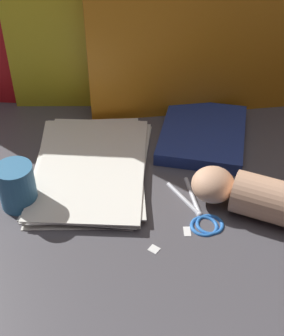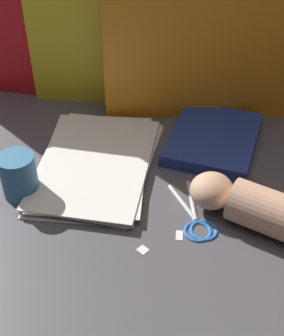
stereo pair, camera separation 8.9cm
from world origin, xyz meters
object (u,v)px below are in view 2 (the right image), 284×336
object	(u,v)px
book_closed	(213,139)
scissors	(196,220)
hand_forearm	(265,210)
mug	(19,176)
paper_stack	(95,163)

from	to	relation	value
book_closed	scissors	xyz separation A→B (m)	(-0.02, -0.25, -0.01)
hand_forearm	mug	distance (m)	0.46
book_closed	mug	world-z (taller)	mug
scissors	mug	world-z (taller)	mug
hand_forearm	mug	world-z (taller)	mug
paper_stack	hand_forearm	bearing A→B (deg)	-19.41
book_closed	paper_stack	bearing A→B (deg)	-153.45
scissors	mug	distance (m)	0.35
book_closed	mug	size ratio (longest dim) A/B	2.92
paper_stack	hand_forearm	distance (m)	0.36
paper_stack	book_closed	xyz separation A→B (m)	(0.24, 0.12, 0.01)
scissors	hand_forearm	world-z (taller)	hand_forearm
book_closed	scissors	distance (m)	0.25
hand_forearm	scissors	bearing A→B (deg)	-175.64
mug	scissors	bearing A→B (deg)	-3.75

